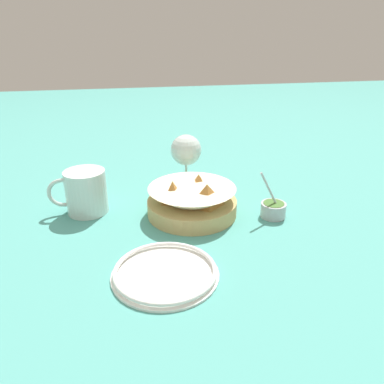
{
  "coord_description": "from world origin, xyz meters",
  "views": [
    {
      "loc": [
        0.18,
        0.73,
        0.4
      ],
      "look_at": [
        0.03,
        -0.03,
        0.06
      ],
      "focal_mm": 35.0,
      "sensor_mm": 36.0,
      "label": 1
    }
  ],
  "objects_px": {
    "sauce_cup": "(273,209)",
    "beer_mug": "(86,193)",
    "side_plate": "(165,272)",
    "food_basket": "(193,202)",
    "wine_glass": "(186,152)"
  },
  "relations": [
    {
      "from": "food_basket",
      "to": "wine_glass",
      "type": "distance_m",
      "value": 0.19
    },
    {
      "from": "food_basket",
      "to": "wine_glass",
      "type": "relative_size",
      "value": 1.46
    },
    {
      "from": "wine_glass",
      "to": "sauce_cup",
      "type": "bearing_deg",
      "value": 125.55
    },
    {
      "from": "sauce_cup",
      "to": "wine_glass",
      "type": "distance_m",
      "value": 0.29
    },
    {
      "from": "food_basket",
      "to": "side_plate",
      "type": "distance_m",
      "value": 0.24
    },
    {
      "from": "side_plate",
      "to": "beer_mug",
      "type": "bearing_deg",
      "value": -62.41
    },
    {
      "from": "sauce_cup",
      "to": "beer_mug",
      "type": "xyz_separation_m",
      "value": [
        0.42,
        -0.11,
        0.03
      ]
    },
    {
      "from": "food_basket",
      "to": "beer_mug",
      "type": "height_order",
      "value": "beer_mug"
    },
    {
      "from": "food_basket",
      "to": "sauce_cup",
      "type": "relative_size",
      "value": 1.84
    },
    {
      "from": "food_basket",
      "to": "beer_mug",
      "type": "relative_size",
      "value": 1.54
    },
    {
      "from": "wine_glass",
      "to": "beer_mug",
      "type": "height_order",
      "value": "wine_glass"
    },
    {
      "from": "food_basket",
      "to": "side_plate",
      "type": "relative_size",
      "value": 1.08
    },
    {
      "from": "sauce_cup",
      "to": "food_basket",
      "type": "bearing_deg",
      "value": -15.19
    },
    {
      "from": "sauce_cup",
      "to": "beer_mug",
      "type": "relative_size",
      "value": 0.84
    },
    {
      "from": "beer_mug",
      "to": "side_plate",
      "type": "height_order",
      "value": "beer_mug"
    }
  ]
}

